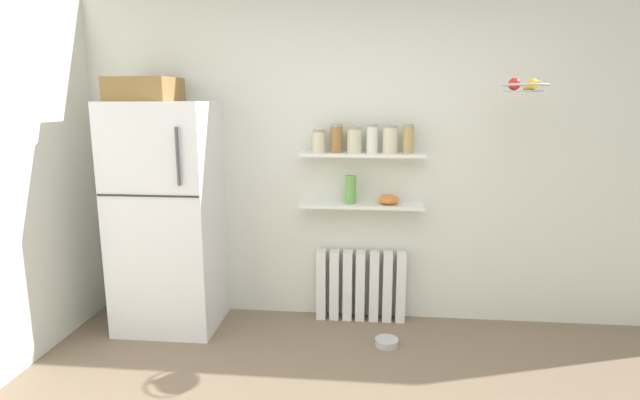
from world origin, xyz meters
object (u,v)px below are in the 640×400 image
object	(u,v)px
storage_jar_2	(354,140)
pet_food_bowl	(387,342)
storage_jar_3	(372,139)
storage_jar_5	(408,139)
hanging_fruit_basket	(525,86)
storage_jar_0	(319,141)
refrigerator	(166,212)
storage_jar_4	(390,139)
storage_jar_1	(336,138)
shelf_bowl	(389,200)
radiator	(361,286)
vase	(351,190)

from	to	relation	value
storage_jar_2	pet_food_bowl	size ratio (longest dim) A/B	1.16
storage_jar_3	pet_food_bowl	world-z (taller)	storage_jar_3
storage_jar_5	hanging_fruit_basket	world-z (taller)	hanging_fruit_basket
hanging_fruit_basket	storage_jar_0	bearing A→B (deg)	167.25
hanging_fruit_basket	storage_jar_3	bearing A→B (deg)	162.32
refrigerator	storage_jar_4	size ratio (longest dim) A/B	9.18
storage_jar_1	storage_jar_2	world-z (taller)	storage_jar_1
refrigerator	shelf_bowl	bearing A→B (deg)	6.81
refrigerator	storage_jar_3	size ratio (longest dim) A/B	8.90
storage_jar_2	storage_jar_3	bearing A→B (deg)	-0.00
radiator	pet_food_bowl	distance (m)	0.55
storage_jar_5	storage_jar_1	bearing A→B (deg)	-180.00
radiator	shelf_bowl	world-z (taller)	shelf_bowl
storage_jar_2	shelf_bowl	size ratio (longest dim) A/B	1.23
storage_jar_1	hanging_fruit_basket	bearing A→B (deg)	-14.07
storage_jar_4	storage_jar_2	bearing A→B (deg)	180.00
storage_jar_3	storage_jar_1	bearing A→B (deg)	-180.00
refrigerator	storage_jar_1	xyz separation A→B (m)	(1.29, 0.20, 0.56)
vase	pet_food_bowl	xyz separation A→B (m)	(0.29, -0.41, -1.05)
storage_jar_0	hanging_fruit_basket	size ratio (longest dim) A/B	0.55
refrigerator	pet_food_bowl	world-z (taller)	refrigerator
refrigerator	shelf_bowl	xyz separation A→B (m)	(1.70, 0.20, 0.09)
storage_jar_3	hanging_fruit_basket	world-z (taller)	hanging_fruit_basket
storage_jar_0	shelf_bowl	distance (m)	0.70
radiator	pet_food_bowl	xyz separation A→B (m)	(0.20, -0.44, -0.26)
storage_jar_3	pet_food_bowl	size ratio (longest dim) A/B	1.27
refrigerator	hanging_fruit_basket	bearing A→B (deg)	-2.55
storage_jar_4	vase	bearing A→B (deg)	180.00
radiator	storage_jar_0	distance (m)	1.21
radiator	vase	xyz separation A→B (m)	(-0.09, -0.03, 0.79)
hanging_fruit_basket	vase	bearing A→B (deg)	164.63
storage_jar_0	storage_jar_5	size ratio (longest dim) A/B	0.80
storage_jar_5	shelf_bowl	xyz separation A→B (m)	(-0.13, -0.00, -0.47)
storage_jar_3	shelf_bowl	size ratio (longest dim) A/B	1.34
storage_jar_4	storage_jar_5	world-z (taller)	storage_jar_5
storage_jar_5	radiator	bearing A→B (deg)	174.91
storage_jar_2	storage_jar_3	size ratio (longest dim) A/B	0.91
refrigerator	storage_jar_4	world-z (taller)	refrigerator
hanging_fruit_basket	storage_jar_4	bearing A→B (deg)	159.75
radiator	storage_jar_2	xyz separation A→B (m)	(-0.07, -0.03, 1.18)
vase	storage_jar_3	bearing A→B (deg)	0.00
storage_jar_1	pet_food_bowl	xyz separation A→B (m)	(0.40, -0.41, -1.45)
radiator	storage_jar_4	world-z (taller)	storage_jar_4
storage_jar_5	storage_jar_4	bearing A→B (deg)	-180.00
refrigerator	storage_jar_5	xyz separation A→B (m)	(1.83, 0.20, 0.56)
storage_jar_1	refrigerator	bearing A→B (deg)	-171.08
radiator	storage_jar_4	bearing A→B (deg)	-8.44
vase	hanging_fruit_basket	distance (m)	1.42
vase	radiator	bearing A→B (deg)	18.31
shelf_bowl	pet_food_bowl	distance (m)	1.06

